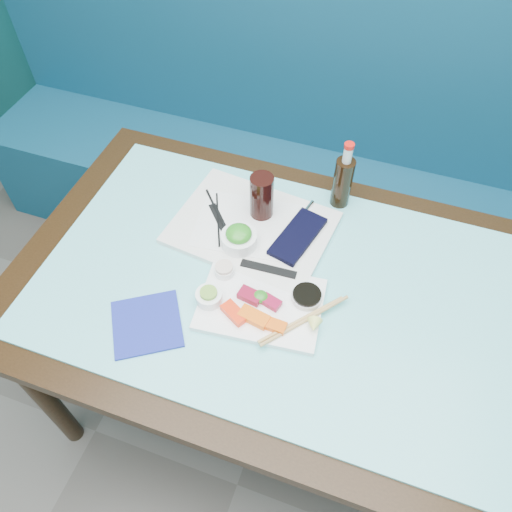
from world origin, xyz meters
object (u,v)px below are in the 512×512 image
(dining_table, at_px, (273,301))
(seaweed_bowl, at_px, (239,240))
(cola_glass, at_px, (262,196))
(sashimi_plate, at_px, (261,304))
(serving_tray, at_px, (252,228))
(cola_bottle_body, at_px, (342,183))
(booth_bench, at_px, (334,180))
(blue_napkin, at_px, (147,324))

(dining_table, relative_size, seaweed_bowl, 14.16)
(dining_table, height_order, cola_glass, cola_glass)
(sashimi_plate, height_order, seaweed_bowl, seaweed_bowl)
(serving_tray, relative_size, cola_glass, 3.14)
(seaweed_bowl, bearing_deg, dining_table, -31.60)
(sashimi_plate, xyz_separation_m, cola_bottle_body, (0.10, 0.42, 0.07))
(booth_bench, bearing_deg, serving_tray, -99.71)
(seaweed_bowl, height_order, cola_bottle_body, cola_bottle_body)
(serving_tray, xyz_separation_m, seaweed_bowl, (-0.01, -0.07, 0.03))
(dining_table, distance_m, cola_bottle_body, 0.39)
(dining_table, bearing_deg, seaweed_bowl, 148.40)
(booth_bench, bearing_deg, cola_bottle_body, -79.59)
(seaweed_bowl, distance_m, cola_bottle_body, 0.35)
(serving_tray, bearing_deg, blue_napkin, -103.68)
(dining_table, bearing_deg, serving_tray, 127.43)
(seaweed_bowl, bearing_deg, blue_napkin, -113.16)
(booth_bench, height_order, sashimi_plate, booth_bench)
(dining_table, height_order, cola_bottle_body, cola_bottle_body)
(serving_tray, distance_m, cola_bottle_body, 0.29)
(sashimi_plate, height_order, blue_napkin, sashimi_plate)
(booth_bench, bearing_deg, seaweed_bowl, -99.50)
(seaweed_bowl, height_order, blue_napkin, seaweed_bowl)
(serving_tray, relative_size, cola_bottle_body, 2.72)
(sashimi_plate, bearing_deg, booth_bench, 83.40)
(booth_bench, height_order, cola_glass, booth_bench)
(cola_glass, distance_m, cola_bottle_body, 0.24)
(sashimi_plate, height_order, cola_bottle_body, cola_bottle_body)
(seaweed_bowl, height_order, cola_glass, cola_glass)
(cola_bottle_body, bearing_deg, serving_tray, -137.85)
(dining_table, distance_m, serving_tray, 0.22)
(cola_bottle_body, bearing_deg, booth_bench, 100.41)
(seaweed_bowl, distance_m, blue_napkin, 0.33)
(sashimi_plate, distance_m, cola_bottle_body, 0.44)
(serving_tray, bearing_deg, cola_bottle_body, 48.74)
(sashimi_plate, height_order, cola_glass, cola_glass)
(serving_tray, distance_m, cola_glass, 0.10)
(dining_table, bearing_deg, sashimi_plate, -96.66)
(serving_tray, distance_m, seaweed_bowl, 0.08)
(booth_bench, height_order, serving_tray, booth_bench)
(dining_table, xyz_separation_m, cola_glass, (-0.11, 0.21, 0.18))
(blue_napkin, bearing_deg, cola_bottle_body, 58.44)
(dining_table, bearing_deg, booth_bench, 90.00)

